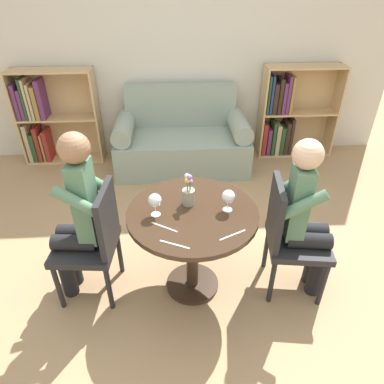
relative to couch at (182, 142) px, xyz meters
The scene contains 16 objects.
ground_plane 1.99m from the couch, 90.00° to the right, with size 16.00×16.00×0.00m, color tan.
back_wall 1.12m from the couch, 90.00° to the left, with size 5.20×0.05×2.70m.
round_table 1.98m from the couch, 90.00° to the right, with size 0.88×0.88×0.71m.
couch is the anchor object (origin of this frame).
bookshelf_left 1.65m from the couch, behind, with size 0.95×0.28×1.12m.
bookshelf_right 1.38m from the couch, 11.19° to the left, with size 0.95×0.28×1.12m.
chair_left 2.07m from the couch, 109.30° to the right, with size 0.46×0.46×0.90m.
chair_right 2.11m from the couch, 71.03° to the right, with size 0.47×0.47×0.90m.
person_left 2.11m from the couch, 111.71° to the right, with size 0.44×0.36×1.28m.
person_right 2.17m from the couch, 68.94° to the right, with size 0.45×0.38×1.22m.
wine_glass_left 2.06m from the couch, 96.97° to the right, with size 0.09×0.09×0.16m.
wine_glass_right 2.04m from the couch, 83.18° to the right, with size 0.09×0.09×0.15m.
flower_vase 1.94m from the couch, 90.64° to the right, with size 0.09×0.09×0.24m.
knife_left_setting 2.16m from the couch, 95.03° to the right, with size 0.17×0.11×0.00m.
fork_left_setting 2.27m from the couch, 84.17° to the right, with size 0.18×0.09×0.00m.
knife_right_setting 2.32m from the couch, 93.16° to the right, with size 0.18×0.09×0.00m.
Camera 1 is at (-0.12, -1.83, 2.06)m, focal length 32.00 mm.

